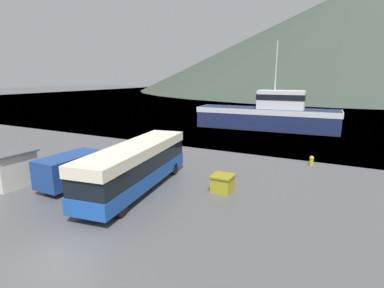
{
  "coord_description": "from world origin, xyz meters",
  "views": [
    {
      "loc": [
        10.0,
        -7.31,
        7.51
      ],
      "look_at": [
        -1.19,
        14.38,
        2.0
      ],
      "focal_mm": 28.0,
      "sensor_mm": 36.0,
      "label": 1
    }
  ],
  "objects_px": {
    "fishing_boat": "(268,114)",
    "delivery_van": "(77,168)",
    "dock_kiosk": "(6,168)",
    "small_boat": "(287,119)",
    "tour_bus": "(136,165)",
    "storage_bin": "(223,183)"
  },
  "relations": [
    {
      "from": "fishing_boat",
      "to": "delivery_van",
      "type": "bearing_deg",
      "value": 163.74
    },
    {
      "from": "dock_kiosk",
      "to": "small_boat",
      "type": "relative_size",
      "value": 0.54
    },
    {
      "from": "delivery_van",
      "to": "fishing_boat",
      "type": "height_order",
      "value": "fishing_boat"
    },
    {
      "from": "delivery_van",
      "to": "fishing_boat",
      "type": "xyz_separation_m",
      "value": [
        6.51,
        29.24,
        0.99
      ]
    },
    {
      "from": "fishing_boat",
      "to": "small_boat",
      "type": "relative_size",
      "value": 3.13
    },
    {
      "from": "small_boat",
      "to": "delivery_van",
      "type": "bearing_deg",
      "value": 46.22
    },
    {
      "from": "small_boat",
      "to": "dock_kiosk",
      "type": "bearing_deg",
      "value": 40.87
    },
    {
      "from": "dock_kiosk",
      "to": "fishing_boat",
      "type": "bearing_deg",
      "value": 70.92
    },
    {
      "from": "delivery_van",
      "to": "tour_bus",
      "type": "bearing_deg",
      "value": 13.15
    },
    {
      "from": "storage_bin",
      "to": "small_boat",
      "type": "height_order",
      "value": "storage_bin"
    },
    {
      "from": "delivery_van",
      "to": "storage_bin",
      "type": "xyz_separation_m",
      "value": [
        9.66,
        3.44,
        -0.63
      ]
    },
    {
      "from": "dock_kiosk",
      "to": "storage_bin",
      "type": "bearing_deg",
      "value": 22.27
    },
    {
      "from": "delivery_van",
      "to": "small_boat",
      "type": "relative_size",
      "value": 0.98
    },
    {
      "from": "tour_bus",
      "to": "fishing_boat",
      "type": "relative_size",
      "value": 0.56
    },
    {
      "from": "fishing_boat",
      "to": "small_boat",
      "type": "distance_m",
      "value": 8.09
    },
    {
      "from": "delivery_van",
      "to": "small_boat",
      "type": "xyz_separation_m",
      "value": [
        7.79,
        37.06,
        -0.67
      ]
    },
    {
      "from": "storage_bin",
      "to": "delivery_van",
      "type": "bearing_deg",
      "value": -160.4
    },
    {
      "from": "tour_bus",
      "to": "storage_bin",
      "type": "height_order",
      "value": "tour_bus"
    },
    {
      "from": "dock_kiosk",
      "to": "small_boat",
      "type": "distance_m",
      "value": 41.23
    },
    {
      "from": "delivery_van",
      "to": "dock_kiosk",
      "type": "height_order",
      "value": "dock_kiosk"
    },
    {
      "from": "dock_kiosk",
      "to": "tour_bus",
      "type": "bearing_deg",
      "value": 20.95
    },
    {
      "from": "fishing_boat",
      "to": "small_boat",
      "type": "height_order",
      "value": "fishing_boat"
    }
  ]
}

